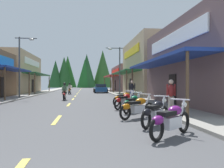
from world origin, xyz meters
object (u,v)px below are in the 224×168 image
object	(u,v)px
motorcycle_parked_right_5	(124,98)
pedestrian_by_shop	(171,94)
motorcycle_parked_right_2	(137,107)
rider_cruising_lead	(65,93)
motorcycle_parked_right_0	(171,119)
streetlamp_right	(117,64)
rider_cruising_trailing	(70,89)
pedestrian_browsing	(132,89)
motorcycle_parked_right_1	(155,112)
motorcycle_parked_right_3	(133,103)
parked_car_curbside	(100,88)
streetlamp_left	(23,58)
motorcycle_parked_right_4	(125,101)

from	to	relation	value
motorcycle_parked_right_5	pedestrian_by_shop	xyz separation A→B (m)	(1.59, -4.21, 0.49)
motorcycle_parked_right_2	rider_cruising_lead	size ratio (longest dim) A/B	0.85
motorcycle_parked_right_0	motorcycle_parked_right_2	distance (m)	3.34
streetlamp_right	motorcycle_parked_right_5	size ratio (longest dim) A/B	3.24
rider_cruising_trailing	pedestrian_browsing	bearing A→B (deg)	-146.98
motorcycle_parked_right_5	rider_cruising_trailing	distance (m)	16.96
motorcycle_parked_right_2	pedestrian_browsing	size ratio (longest dim) A/B	1.05
motorcycle_parked_right_1	motorcycle_parked_right_5	world-z (taller)	same
rider_cruising_trailing	pedestrian_by_shop	world-z (taller)	pedestrian_by_shop
streetlamp_right	pedestrian_browsing	distance (m)	6.80
motorcycle_parked_right_3	pedestrian_browsing	size ratio (longest dim) A/B	1.02
motorcycle_parked_right_1	motorcycle_parked_right_2	bearing A→B (deg)	50.79
motorcycle_parked_right_0	parked_car_curbside	world-z (taller)	parked_car_curbside
streetlamp_right	motorcycle_parked_right_5	world-z (taller)	streetlamp_right
streetlamp_left	motorcycle_parked_right_3	xyz separation A→B (m)	(8.39, -11.02, -3.40)
motorcycle_parked_right_0	motorcycle_parked_right_5	distance (m)	8.68
motorcycle_parked_right_3	parked_car_curbside	world-z (taller)	parked_car_curbside
motorcycle_parked_right_5	rider_cruising_lead	xyz separation A→B (m)	(-4.40, 5.50, 0.17)
pedestrian_by_shop	streetlamp_left	bearing A→B (deg)	-160.36
streetlamp_right	rider_cruising_trailing	bearing A→B (deg)	137.00
motorcycle_parked_right_4	rider_cruising_lead	bearing A→B (deg)	72.67
streetlamp_left	pedestrian_browsing	world-z (taller)	streetlamp_left
streetlamp_left	parked_car_curbside	xyz separation A→B (m)	(8.36, 13.12, -3.20)
rider_cruising_lead	rider_cruising_trailing	world-z (taller)	same
streetlamp_right	motorcycle_parked_right_0	xyz separation A→B (m)	(-1.30, -19.58, -3.26)
streetlamp_left	motorcycle_parked_right_2	size ratio (longest dim) A/B	3.28
pedestrian_browsing	parked_car_curbside	distance (m)	16.11
rider_cruising_lead	parked_car_curbside	bearing A→B (deg)	-15.91
streetlamp_right	parked_car_curbside	xyz separation A→B (m)	(-1.28, 9.80, -3.06)
streetlamp_left	motorcycle_parked_right_0	bearing A→B (deg)	-62.86
rider_cruising_lead	parked_car_curbside	distance (m)	15.77
motorcycle_parked_right_5	pedestrian_browsing	xyz separation A→B (m)	(1.54, 4.69, 0.52)
streetlamp_left	streetlamp_right	size ratio (longest dim) A/B	1.05
pedestrian_by_shop	motorcycle_parked_right_4	bearing A→B (deg)	-163.00
streetlamp_right	parked_car_curbside	bearing A→B (deg)	97.46
motorcycle_parked_right_1	motorcycle_parked_right_5	size ratio (longest dim) A/B	0.94
motorcycle_parked_right_2	parked_car_curbside	world-z (taller)	parked_car_curbside
motorcycle_parked_right_1	rider_cruising_trailing	size ratio (longest dim) A/B	0.77
pedestrian_by_shop	motorcycle_parked_right_1	bearing A→B (deg)	-52.13
streetlamp_left	pedestrian_browsing	bearing A→B (deg)	-16.02
motorcycle_parked_right_2	motorcycle_parked_right_5	bearing A→B (deg)	51.28
motorcycle_parked_right_3	motorcycle_parked_right_4	bearing A→B (deg)	40.80
motorcycle_parked_right_3	parked_car_curbside	distance (m)	24.14
motorcycle_parked_right_3	rider_cruising_lead	bearing A→B (deg)	62.10
pedestrian_browsing	parked_car_curbside	bearing A→B (deg)	-160.19
parked_car_curbside	motorcycle_parked_right_4	bearing A→B (deg)	178.84
motorcycle_parked_right_0	rider_cruising_trailing	bearing A→B (deg)	60.79
parked_car_curbside	rider_cruising_trailing	bearing A→B (deg)	133.43
streetlamp_left	motorcycle_parked_right_3	size ratio (longest dim) A/B	3.35
pedestrian_by_shop	pedestrian_browsing	xyz separation A→B (m)	(-0.05, 8.90, 0.04)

